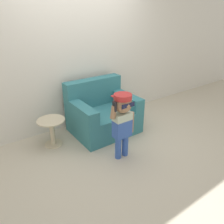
% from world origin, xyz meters
% --- Properties ---
extents(ground_plane, '(10.00, 10.00, 0.00)m').
position_xyz_m(ground_plane, '(0.00, 0.00, 0.00)').
color(ground_plane, '#BCB29E').
extents(wall_back, '(10.00, 0.05, 2.60)m').
position_xyz_m(wall_back, '(0.00, 0.72, 1.30)').
color(wall_back, silver).
rests_on(wall_back, ground_plane).
extents(armchair, '(1.08, 0.88, 0.88)m').
position_xyz_m(armchair, '(0.12, 0.21, 0.32)').
color(armchair, teal).
rests_on(armchair, ground_plane).
extents(person_child, '(0.40, 0.30, 0.98)m').
position_xyz_m(person_child, '(-0.08, -0.63, 0.65)').
color(person_child, '#3356AD').
rests_on(person_child, ground_plane).
extents(side_table, '(0.43, 0.43, 0.44)m').
position_xyz_m(side_table, '(-0.79, 0.25, 0.27)').
color(side_table, beige).
rests_on(side_table, ground_plane).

